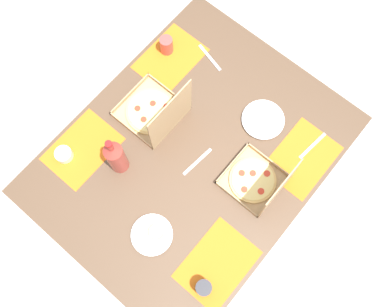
% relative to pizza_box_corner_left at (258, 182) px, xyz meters
% --- Properties ---
extents(ground_plane, '(6.00, 6.00, 0.00)m').
position_rel_pizza_box_corner_left_xyz_m(ground_plane, '(0.08, -0.35, -0.81)').
color(ground_plane, beige).
extents(dining_table, '(1.50, 1.18, 0.77)m').
position_rel_pizza_box_corner_left_xyz_m(dining_table, '(0.08, -0.35, -0.14)').
color(dining_table, '#3F3328').
rests_on(dining_table, ground_plane).
extents(placemat_near_left, '(0.36, 0.26, 0.00)m').
position_rel_pizza_box_corner_left_xyz_m(placemat_near_left, '(-0.25, -0.78, -0.05)').
color(placemat_near_left, orange).
rests_on(placemat_near_left, dining_table).
extents(placemat_near_right, '(0.36, 0.26, 0.00)m').
position_rel_pizza_box_corner_left_xyz_m(placemat_near_right, '(0.42, -0.78, -0.05)').
color(placemat_near_right, orange).
rests_on(placemat_near_right, dining_table).
extents(placemat_far_left, '(0.36, 0.26, 0.00)m').
position_rel_pizza_box_corner_left_xyz_m(placemat_far_left, '(-0.25, 0.09, -0.05)').
color(placemat_far_left, orange).
rests_on(placemat_far_left, dining_table).
extents(placemat_far_right, '(0.36, 0.26, 0.00)m').
position_rel_pizza_box_corner_left_xyz_m(placemat_far_right, '(0.42, 0.09, -0.05)').
color(placemat_far_right, orange).
rests_on(placemat_far_right, dining_table).
extents(pizza_box_corner_left, '(0.26, 0.27, 0.30)m').
position_rel_pizza_box_corner_left_xyz_m(pizza_box_corner_left, '(0.00, 0.00, 0.00)').
color(pizza_box_corner_left, tan).
rests_on(pizza_box_corner_left, dining_table).
extents(pizza_box_center, '(0.30, 0.30, 0.33)m').
position_rel_pizza_box_corner_left_xyz_m(pizza_box_center, '(0.05, -0.62, 0.00)').
color(pizza_box_center, tan).
rests_on(pizza_box_center, dining_table).
extents(plate_far_left, '(0.20, 0.20, 0.03)m').
position_rel_pizza_box_corner_left_xyz_m(plate_far_left, '(0.51, -0.23, -0.04)').
color(plate_far_left, white).
rests_on(plate_far_left, dining_table).
extents(plate_far_right, '(0.22, 0.22, 0.02)m').
position_rel_pizza_box_corner_left_xyz_m(plate_far_right, '(-0.29, -0.18, -0.04)').
color(plate_far_right, white).
rests_on(plate_far_right, dining_table).
extents(soda_bottle, '(0.09, 0.09, 0.32)m').
position_rel_pizza_box_corner_left_xyz_m(soda_bottle, '(0.36, -0.58, 0.09)').
color(soda_bottle, '#B2382D').
rests_on(soda_bottle, dining_table).
extents(cup_dark, '(0.07, 0.07, 0.10)m').
position_rel_pizza_box_corner_left_xyz_m(cup_dark, '(0.54, 0.11, 0.00)').
color(cup_dark, '#333338').
rests_on(cup_dark, dining_table).
extents(cup_clear_right, '(0.07, 0.07, 0.10)m').
position_rel_pizza_box_corner_left_xyz_m(cup_clear_right, '(-0.28, -0.83, 0.00)').
color(cup_clear_right, '#BF4742').
rests_on(cup_clear_right, dining_table).
extents(condiment_bowl, '(0.08, 0.08, 0.05)m').
position_rel_pizza_box_corner_left_xyz_m(condiment_bowl, '(0.50, -0.82, -0.02)').
color(condiment_bowl, white).
rests_on(condiment_bowl, dining_table).
extents(fork_by_far_left, '(0.19, 0.04, 0.00)m').
position_rel_pizza_box_corner_left_xyz_m(fork_by_far_left, '(-0.34, 0.09, -0.04)').
color(fork_by_far_left, '#B7B7BC').
rests_on(fork_by_far_left, dining_table).
extents(fork_by_near_left, '(0.06, 0.19, 0.00)m').
position_rel_pizza_box_corner_left_xyz_m(fork_by_near_left, '(-0.39, -0.62, -0.04)').
color(fork_by_near_left, '#B7B7BC').
rests_on(fork_by_near_left, dining_table).
extents(fork_by_far_right, '(0.19, 0.04, 0.00)m').
position_rel_pizza_box_corner_left_xyz_m(fork_by_far_right, '(0.10, -0.30, -0.04)').
color(fork_by_far_right, '#B7B7BC').
rests_on(fork_by_far_right, dining_table).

